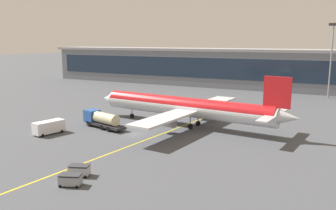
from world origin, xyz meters
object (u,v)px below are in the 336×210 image
at_px(main_airliner, 186,107).
at_px(lavatory_truck, 49,127).
at_px(baggage_cart_1, 79,170).
at_px(baggage_cart_0, 70,180).
at_px(fuel_tanker, 102,119).

height_order(main_airliner, lavatory_truck, main_airliner).
xyz_separation_m(lavatory_truck, baggage_cart_1, (19.38, -13.76, -0.64)).
xyz_separation_m(lavatory_truck, baggage_cart_0, (20.58, -16.73, -0.64)).
xyz_separation_m(fuel_tanker, baggage_cart_0, (14.76, -25.17, -0.96)).
bearing_deg(main_airliner, baggage_cart_1, -91.88).
bearing_deg(baggage_cart_1, fuel_tanker, 121.43).
relative_size(main_airliner, baggage_cart_0, 14.99).
distance_m(fuel_tanker, lavatory_truck, 10.26).
height_order(fuel_tanker, baggage_cart_0, fuel_tanker).
relative_size(baggage_cart_0, baggage_cart_1, 1.00).
bearing_deg(baggage_cart_0, lavatory_truck, 140.89).
bearing_deg(main_airliner, fuel_tanker, -148.22).
bearing_deg(lavatory_truck, fuel_tanker, 55.44).
distance_m(lavatory_truck, baggage_cart_1, 23.78).
relative_size(main_airliner, lavatory_truck, 7.38).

